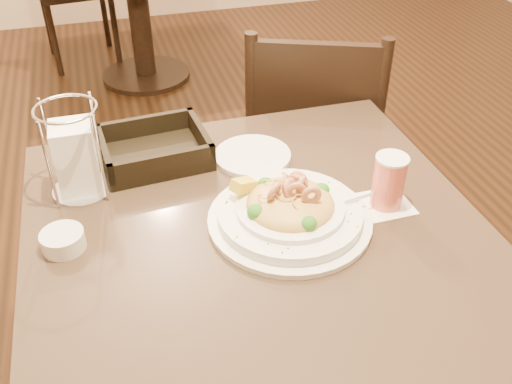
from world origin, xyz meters
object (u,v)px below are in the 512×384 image
object	(u,v)px
main_table	(259,314)
bread_basket	(155,151)
drink_glass	(389,182)
butter_ramekin	(63,240)
side_plate	(253,156)
dining_chair_near	(311,149)
napkin_caddy	(76,157)
pasta_bowl	(290,210)

from	to	relation	value
main_table	bread_basket	xyz separation A→B (m)	(-0.16, 0.31, 0.26)
drink_glass	butter_ramekin	bearing A→B (deg)	175.87
side_plate	main_table	bearing A→B (deg)	-103.20
bread_basket	dining_chair_near	bearing A→B (deg)	32.16
bread_basket	napkin_caddy	size ratio (longest dim) A/B	1.24
bread_basket	butter_ramekin	xyz separation A→B (m)	(-0.21, -0.26, -0.00)
drink_glass	napkin_caddy	xyz separation A→B (m)	(-0.60, 0.22, 0.03)
dining_chair_near	side_plate	world-z (taller)	dining_chair_near
dining_chair_near	bread_basket	distance (m)	0.68
bread_basket	side_plate	bearing A→B (deg)	-14.60
dining_chair_near	napkin_caddy	distance (m)	0.88
side_plate	butter_ramekin	bearing A→B (deg)	-154.70
main_table	side_plate	size ratio (longest dim) A/B	5.06
drink_glass	butter_ramekin	xyz separation A→B (m)	(-0.64, 0.05, -0.04)
pasta_bowl	main_table	bearing A→B (deg)	-172.36
pasta_bowl	drink_glass	bearing A→B (deg)	-0.28
side_plate	dining_chair_near	bearing A→B (deg)	51.60
napkin_caddy	dining_chair_near	bearing A→B (deg)	30.64
pasta_bowl	napkin_caddy	world-z (taller)	napkin_caddy
dining_chair_near	butter_ramekin	xyz separation A→B (m)	(-0.73, -0.59, 0.28)
dining_chair_near	drink_glass	distance (m)	0.72
napkin_caddy	side_plate	world-z (taller)	napkin_caddy
bread_basket	butter_ramekin	bearing A→B (deg)	-128.87
bread_basket	side_plate	size ratio (longest dim) A/B	1.41
napkin_caddy	main_table	bearing A→B (deg)	-35.56
bread_basket	side_plate	world-z (taller)	bread_basket
napkin_caddy	side_plate	size ratio (longest dim) A/B	1.14
bread_basket	butter_ramekin	world-z (taller)	bread_basket
pasta_bowl	bread_basket	size ratio (longest dim) A/B	1.44
napkin_caddy	butter_ramekin	distance (m)	0.20
napkin_caddy	butter_ramekin	world-z (taller)	napkin_caddy
drink_glass	napkin_caddy	world-z (taller)	napkin_caddy
dining_chair_near	side_plate	distance (m)	0.56
butter_ramekin	dining_chair_near	bearing A→B (deg)	38.75
side_plate	pasta_bowl	bearing A→B (deg)	-88.64
pasta_bowl	side_plate	size ratio (longest dim) A/B	2.04
butter_ramekin	side_plate	bearing A→B (deg)	25.30
main_table	dining_chair_near	size ratio (longest dim) A/B	0.97
dining_chair_near	pasta_bowl	xyz separation A→B (m)	(-0.30, -0.63, 0.29)
side_plate	butter_ramekin	distance (m)	0.47
drink_glass	napkin_caddy	size ratio (longest dim) A/B	0.58
pasta_bowl	bread_basket	distance (m)	0.38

